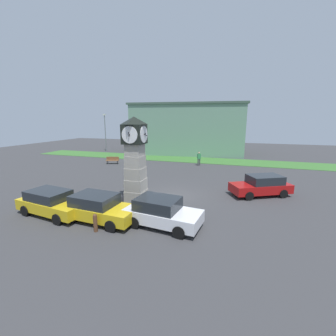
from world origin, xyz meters
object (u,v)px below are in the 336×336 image
at_px(pedestrian_near_bench, 199,158).
at_px(street_lamp_far_side, 105,130).
at_px(car_far_lot, 262,185).
at_px(clock_tower, 135,159).
at_px(car_by_building, 161,212).
at_px(bollard_far_row, 110,213).
at_px(bollard_near_tower, 133,196).
at_px(bench, 112,160).
at_px(bollard_end_row, 95,223).
at_px(car_navy_sedan, 52,202).
at_px(car_near_tower, 98,208).
at_px(bollard_mid_row, 121,203).

distance_m(pedestrian_near_bench, street_lamp_far_side, 19.79).
xyz_separation_m(car_far_lot, street_lamp_far_side, (-24.51, 17.28, 2.99)).
xyz_separation_m(clock_tower, car_by_building, (2.91, -2.95, -2.27)).
height_order(car_far_lot, street_lamp_far_side, street_lamp_far_side).
relative_size(bollard_far_row, car_by_building, 0.23).
height_order(bollard_near_tower, bench, bollard_near_tower).
bearing_deg(bench, bollard_end_row, -61.52).
xyz_separation_m(bollard_near_tower, car_navy_sedan, (-3.83, -3.21, 0.29)).
xyz_separation_m(car_navy_sedan, street_lamp_far_side, (-12.15, 24.83, 3.01)).
distance_m(bollard_near_tower, car_navy_sedan, 5.00).
relative_size(bollard_far_row, pedestrian_near_bench, 0.58).
xyz_separation_m(car_navy_sedan, car_near_tower, (3.18, 0.12, 0.02)).
height_order(clock_tower, bollard_far_row, clock_tower).
xyz_separation_m(bollard_mid_row, car_navy_sedan, (-3.73, -1.65, 0.21)).
relative_size(car_navy_sedan, car_far_lot, 0.99).
relative_size(car_by_building, street_lamp_far_side, 0.65).
xyz_separation_m(bollard_end_row, bench, (-8.70, 16.03, 0.04)).
bearing_deg(car_far_lot, street_lamp_far_side, 144.82).
distance_m(bollard_near_tower, bollard_end_row, 4.26).
relative_size(bollard_far_row, car_navy_sedan, 0.21).
xyz_separation_m(bollard_end_row, street_lamp_far_side, (-15.93, 25.89, 3.28)).
distance_m(bollard_end_row, pedestrian_near_bench, 18.43).
relative_size(car_near_tower, pedestrian_near_bench, 2.60).
bearing_deg(pedestrian_near_bench, bollard_near_tower, -98.45).
relative_size(bollard_mid_row, car_far_lot, 0.23).
height_order(car_by_building, street_lamp_far_side, street_lamp_far_side).
xyz_separation_m(car_by_building, car_far_lot, (5.58, 6.94, 0.00)).
bearing_deg(street_lamp_far_side, car_by_building, -51.98).
height_order(car_near_tower, car_far_lot, car_far_lot).
height_order(bollard_near_tower, bollard_far_row, bollard_far_row).
bearing_deg(bollard_far_row, pedestrian_near_bench, 83.00).
xyz_separation_m(car_by_building, pedestrian_near_bench, (-0.87, 16.63, 0.20)).
distance_m(car_near_tower, car_by_building, 3.64).
relative_size(clock_tower, pedestrian_near_bench, 3.41).
distance_m(clock_tower, car_near_tower, 4.18).
height_order(car_navy_sedan, car_by_building, car_by_building).
xyz_separation_m(bollard_far_row, car_by_building, (2.96, 0.39, 0.28)).
xyz_separation_m(bollard_far_row, street_lamp_far_side, (-15.98, 24.61, 3.27)).
height_order(clock_tower, car_by_building, clock_tower).
bearing_deg(car_near_tower, car_far_lot, 38.99).
distance_m(clock_tower, car_by_building, 4.72).
bearing_deg(car_navy_sedan, bollard_mid_row, 23.93).
bearing_deg(bollard_end_row, bench, 118.48).
height_order(bollard_near_tower, bollard_mid_row, bollard_mid_row).
relative_size(bollard_mid_row, street_lamp_far_side, 0.17).
distance_m(bollard_far_row, car_far_lot, 11.26).
relative_size(bollard_end_row, car_by_building, 0.23).
height_order(car_near_tower, street_lamp_far_side, street_lamp_far_side).
bearing_deg(bollard_end_row, bollard_near_tower, 89.31).
distance_m(car_by_building, car_far_lot, 8.90).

